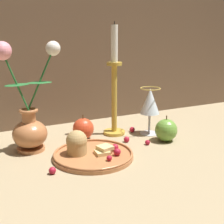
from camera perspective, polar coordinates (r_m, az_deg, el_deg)
name	(u,v)px	position (r m, az deg, el deg)	size (l,w,h in m)	color
ground_plane	(101,146)	(0.94, -1.94, -6.32)	(2.40, 2.40, 0.00)	#9E8966
vase	(29,119)	(0.91, -14.98, -1.25)	(0.18, 0.10, 0.31)	#B77042
plate_with_pastries	(89,151)	(0.86, -4.17, -7.21)	(0.22, 0.22, 0.08)	#B77042
wine_glass	(150,103)	(1.03, 6.95, 1.66)	(0.07, 0.07, 0.16)	silver
candlestick	(114,90)	(1.01, 0.42, 4.10)	(0.07, 0.07, 0.36)	gold
apple_beside_vase	(166,130)	(0.99, 9.86, -3.28)	(0.07, 0.07, 0.08)	#669938
apple_near_glass	(83,129)	(0.99, -5.28, -3.05)	(0.07, 0.07, 0.08)	#D14223
berry_near_plate	(132,129)	(1.06, 3.71, -3.21)	(0.02, 0.02, 0.02)	#AD192D
berry_front_center	(147,142)	(0.95, 6.51, -5.54)	(0.02, 0.02, 0.02)	#AD192D
berry_by_glass_stem	(126,139)	(0.97, 2.63, -4.98)	(0.02, 0.02, 0.02)	#AD192D
berry_under_candlestick	(52,171)	(0.78, -10.85, -10.47)	(0.02, 0.02, 0.02)	#AD192D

